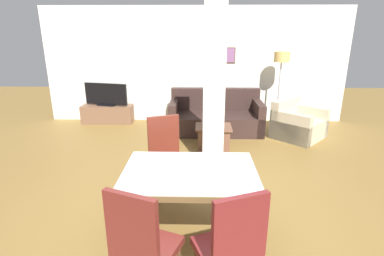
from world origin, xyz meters
name	(u,v)px	position (x,y,z in m)	size (l,w,h in m)	color
ground_plane	(190,230)	(0.00, 0.00, 0.00)	(18.00, 18.00, 0.00)	olive
back_wall	(195,66)	(0.00, 4.42, 1.35)	(7.20, 0.09, 2.70)	white
divider_pillar	(214,84)	(0.32, 1.79, 1.35)	(0.33, 0.34, 2.70)	white
dining_table	(190,184)	(0.00, 0.00, 0.59)	(1.42, 1.02, 0.75)	brown
dining_chair_far_left	(166,153)	(-0.35, 0.91, 0.55)	(0.59, 0.59, 1.05)	maroon
dining_chair_near_left	(142,243)	(-0.35, -0.90, 0.55)	(0.60, 0.60, 1.05)	maroon
dining_chair_near_right	(231,245)	(0.35, -0.91, 0.55)	(0.60, 0.60, 1.05)	maroon
sofa	(216,118)	(0.46, 3.54, 0.30)	(1.99, 0.94, 0.91)	#362521
armchair	(297,125)	(2.16, 3.18, 0.28)	(1.26, 1.26, 0.78)	beige
coffee_table	(213,137)	(0.37, 2.52, 0.23)	(0.67, 0.50, 0.44)	brown
bottle	(220,123)	(0.49, 2.39, 0.55)	(0.08, 0.08, 0.28)	#4C2D14
tv_stand	(108,114)	(-2.13, 4.14, 0.22)	(1.21, 0.40, 0.43)	brown
tv_screen	(106,95)	(-2.13, 4.14, 0.69)	(1.06, 0.29, 0.54)	black
floor_lamp	(281,64)	(1.90, 3.89, 1.45)	(0.34, 0.34, 1.72)	#B7B7BC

